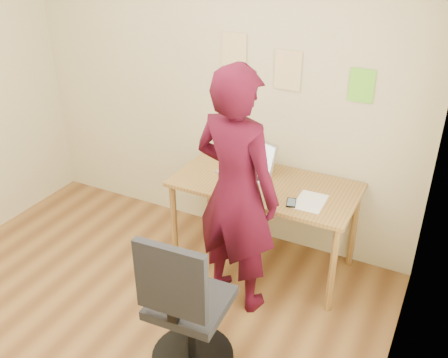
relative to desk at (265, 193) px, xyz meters
The scene contains 10 objects.
room 1.67m from the desk, 114.17° to the right, with size 3.58×3.58×2.78m.
desk is the anchor object (origin of this frame).
laptop 0.24m from the desk, 157.20° to the left, with size 0.46×0.44×0.27m.
paper_sheet 0.42m from the desk, 14.93° to the right, with size 0.20×0.29×0.00m, color white.
phone 0.35m from the desk, 34.21° to the right, with size 0.10×0.14×0.01m.
wall_note_left 1.12m from the desk, 141.39° to the left, with size 0.21×0.00×0.30m, color #E7C38A.
wall_note_mid 0.94m from the desk, 90.46° to the left, with size 0.21×0.00×0.30m, color #E7C38A.
wall_note_right 1.06m from the desk, 33.00° to the left, with size 0.18×0.00×0.24m, color #70DB31.
office_chair 1.22m from the desk, 89.83° to the right, with size 0.53×0.53×1.02m.
person 0.53m from the desk, 92.51° to the right, with size 0.65×0.43×1.79m, color #3D0818.
Camera 1 is at (1.85, -1.73, 2.56)m, focal length 40.00 mm.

